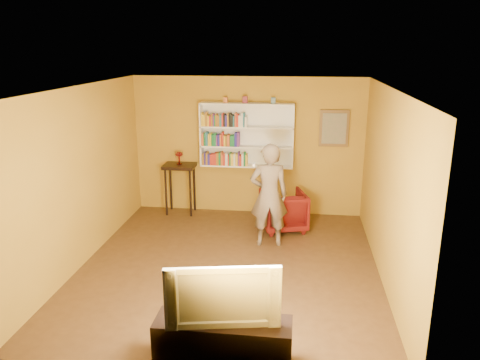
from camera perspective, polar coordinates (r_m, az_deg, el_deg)
name	(u,v)px	position (r m, az deg, el deg)	size (l,w,h in m)	color
room_shell	(229,204)	(6.90, -1.40, -2.93)	(5.30, 5.80, 2.88)	#442C16
bookshelf	(247,135)	(9.07, 0.87, 5.51)	(1.80, 0.29, 1.23)	white
books_row_lower	(225,159)	(9.12, -1.90, 2.58)	(0.88, 0.19, 0.27)	#96641B
books_row_middle	(221,140)	(9.04, -2.30, 4.94)	(0.73, 0.19, 0.27)	#CF5E29
books_row_upper	(225,120)	(8.97, -1.88, 7.31)	(0.87, 0.19, 0.27)	yellow
ornament_left	(226,100)	(8.96, -1.76, 9.72)	(0.08, 0.08, 0.10)	#C06936
ornament_centre	(245,100)	(8.91, 0.63, 9.76)	(0.09, 0.09, 0.13)	maroon
ornament_right	(273,100)	(8.86, 4.09, 9.65)	(0.08, 0.08, 0.11)	slate
framed_painting	(334,128)	(9.06, 11.40, 6.18)	(0.55, 0.05, 0.70)	brown
console_table	(180,173)	(9.32, -7.35, 0.87)	(0.61, 0.47, 1.01)	black
ruby_lustre	(179,155)	(9.23, -7.43, 3.00)	(0.16, 0.16, 0.25)	maroon
armchair	(283,210)	(8.59, 5.29, -3.72)	(0.77, 0.79, 0.72)	#470506
person	(269,195)	(7.76, 3.55, -1.85)	(0.64, 0.42, 1.75)	#6C5D4F
game_remote	(254,164)	(7.42, 1.76, 1.91)	(0.04, 0.15, 0.04)	white
tv_cabinet	(223,342)	(5.22, -2.05, -19.18)	(1.44, 0.43, 0.51)	black
television	(223,292)	(4.90, -2.13, -13.52)	(1.17, 0.15, 0.67)	black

